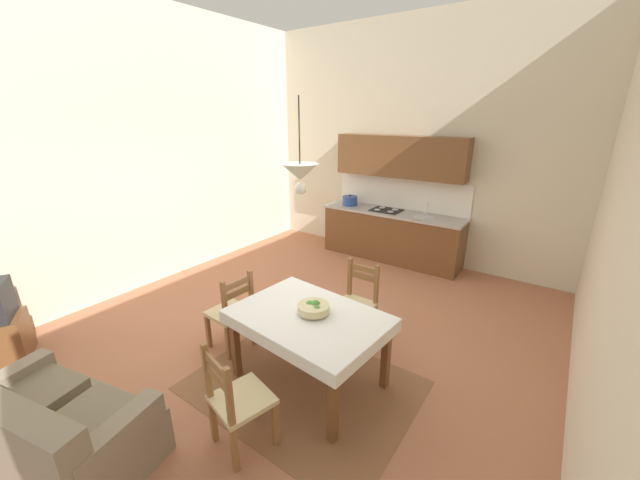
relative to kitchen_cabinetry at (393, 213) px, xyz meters
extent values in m
cube|color=#AD6B4C|center=(0.11, -2.89, -0.91)|extent=(6.14, 6.92, 0.10)
cube|color=beige|center=(0.11, 0.33, 1.19)|extent=(6.14, 0.12, 4.08)
cube|color=beige|center=(-2.72, -2.89, 1.19)|extent=(0.12, 6.92, 4.08)
cube|color=brown|center=(0.74, -3.61, -0.85)|extent=(2.10, 1.60, 0.01)
cube|color=brown|center=(0.01, -0.04, -0.43)|extent=(2.51, 0.60, 0.86)
cube|color=#ADA8A3|center=(0.01, -0.05, 0.02)|extent=(2.54, 0.63, 0.04)
cube|color=white|center=(0.01, 0.26, 0.32)|extent=(2.51, 0.01, 0.55)
cube|color=brown|center=(0.01, 0.09, 0.99)|extent=(2.31, 0.34, 0.70)
cube|color=black|center=(0.01, -0.31, -0.81)|extent=(2.47, 0.02, 0.09)
cylinder|color=silver|center=(0.57, -0.04, 0.04)|extent=(0.34, 0.34, 0.02)
cylinder|color=silver|center=(0.57, 0.10, 0.15)|extent=(0.02, 0.02, 0.22)
cube|color=black|center=(-0.12, -0.04, 0.05)|extent=(0.52, 0.42, 0.01)
cylinder|color=silver|center=(-0.25, -0.14, 0.06)|extent=(0.11, 0.11, 0.01)
cylinder|color=silver|center=(0.01, -0.14, 0.06)|extent=(0.11, 0.11, 0.01)
cylinder|color=silver|center=(-0.25, 0.06, 0.06)|extent=(0.11, 0.11, 0.01)
cylinder|color=silver|center=(0.01, 0.06, 0.06)|extent=(0.11, 0.11, 0.01)
cylinder|color=#2D4C9E|center=(-0.87, -0.06, 0.12)|extent=(0.28, 0.28, 0.15)
cylinder|color=#2D4C9E|center=(-0.87, -0.06, 0.20)|extent=(0.29, 0.29, 0.02)
sphere|color=black|center=(-0.87, -0.06, 0.23)|extent=(0.04, 0.04, 0.04)
cube|color=brown|center=(0.74, -3.51, -0.12)|extent=(1.43, 1.05, 0.02)
cube|color=brown|center=(0.09, -3.87, -0.49)|extent=(0.08, 0.08, 0.73)
cube|color=brown|center=(1.32, -3.97, -0.49)|extent=(0.08, 0.08, 0.73)
cube|color=brown|center=(0.16, -3.05, -0.49)|extent=(0.08, 0.08, 0.73)
cube|color=brown|center=(1.39, -3.16, -0.49)|extent=(0.08, 0.08, 0.73)
cube|color=white|center=(0.74, -3.51, -0.10)|extent=(1.50, 1.12, 0.00)
cube|color=white|center=(0.70, -4.01, -0.17)|extent=(1.42, 0.12, 0.12)
cube|color=white|center=(0.78, -3.01, -0.17)|extent=(1.42, 0.12, 0.12)
cube|color=white|center=(0.03, -3.45, -0.17)|extent=(0.09, 1.00, 0.12)
cube|color=white|center=(1.45, -3.57, -0.17)|extent=(0.09, 1.00, 0.12)
cube|color=#D1BC89|center=(0.75, -4.39, -0.43)|extent=(0.51, 0.51, 0.04)
cube|color=olive|center=(0.62, -4.17, -0.65)|extent=(0.05, 0.05, 0.41)
cube|color=olive|center=(0.97, -4.26, -0.65)|extent=(0.05, 0.05, 0.41)
cube|color=olive|center=(0.53, -4.52, -0.39)|extent=(0.05, 0.05, 0.93)
cube|color=olive|center=(0.88, -4.61, -0.39)|extent=(0.05, 0.05, 0.93)
cube|color=olive|center=(0.70, -4.57, -0.01)|extent=(0.32, 0.10, 0.07)
cube|color=olive|center=(0.70, -4.57, -0.12)|extent=(0.32, 0.10, 0.07)
cube|color=#D1BC89|center=(0.73, -2.63, -0.43)|extent=(0.43, 0.43, 0.04)
cube|color=olive|center=(0.91, -2.81, -0.65)|extent=(0.04, 0.04, 0.41)
cube|color=olive|center=(0.55, -2.80, -0.65)|extent=(0.04, 0.04, 0.41)
cube|color=olive|center=(0.92, -2.45, -0.39)|extent=(0.04, 0.04, 0.93)
cube|color=olive|center=(0.56, -2.44, -0.39)|extent=(0.04, 0.04, 0.93)
cube|color=olive|center=(0.74, -2.45, -0.01)|extent=(0.32, 0.03, 0.07)
cube|color=olive|center=(0.74, -2.45, -0.12)|extent=(0.32, 0.03, 0.07)
cube|color=#D1BC89|center=(-0.34, -3.56, -0.43)|extent=(0.44, 0.44, 0.04)
cube|color=olive|center=(-0.53, -3.73, -0.65)|extent=(0.05, 0.05, 0.41)
cube|color=olive|center=(-0.51, -3.37, -0.65)|extent=(0.05, 0.05, 0.41)
cube|color=olive|center=(-0.17, -3.75, -0.39)|extent=(0.05, 0.05, 0.93)
cube|color=olive|center=(-0.16, -3.39, -0.39)|extent=(0.05, 0.05, 0.93)
cube|color=olive|center=(-0.17, -3.57, -0.01)|extent=(0.04, 0.32, 0.07)
cube|color=olive|center=(-0.17, -3.57, -0.12)|extent=(0.04, 0.32, 0.07)
cube|color=gray|center=(-0.27, -5.28, -0.66)|extent=(1.53, 1.04, 0.40)
cube|color=gray|center=(-0.21, -5.57, -0.27)|extent=(1.41, 0.49, 0.38)
cube|color=gray|center=(-0.89, -5.41, -0.37)|extent=(0.30, 0.70, 0.18)
cube|color=gray|center=(0.34, -5.14, -0.37)|extent=(0.30, 0.70, 0.18)
cube|color=#7B6E56|center=(-0.61, -5.31, -0.41)|extent=(0.66, 0.63, 0.10)
cube|color=#7B6E56|center=(0.05, -5.17, -0.41)|extent=(0.66, 0.63, 0.10)
cylinder|color=beige|center=(0.77, -3.47, -0.09)|extent=(0.17, 0.17, 0.02)
cylinder|color=beige|center=(0.77, -3.47, -0.04)|extent=(0.30, 0.30, 0.07)
sphere|color=#4C8E3D|center=(0.72, -3.46, -0.03)|extent=(0.09, 0.09, 0.09)
sphere|color=#4C8E3D|center=(0.82, -3.49, -0.04)|extent=(0.08, 0.08, 0.08)
sphere|color=#4C8E3D|center=(0.77, -3.44, -0.03)|extent=(0.10, 0.10, 0.10)
cylinder|color=black|center=(0.63, -3.46, 1.54)|extent=(0.01, 0.01, 0.57)
cone|color=silver|center=(0.63, -3.46, 1.22)|extent=(0.32, 0.32, 0.14)
sphere|color=white|center=(0.63, -3.46, 1.08)|extent=(0.11, 0.11, 0.11)
camera|label=1|loc=(2.54, -5.87, 1.68)|focal=20.19mm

